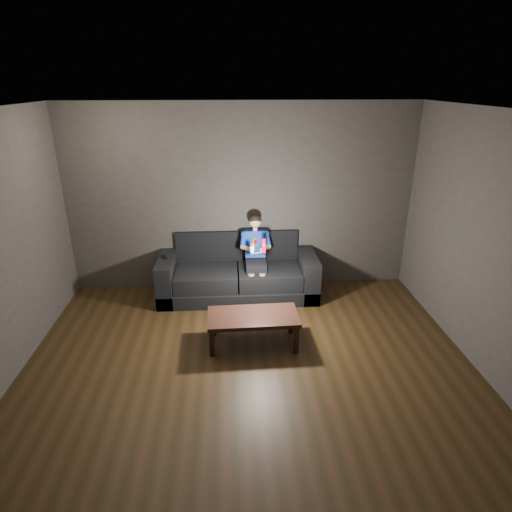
{
  "coord_description": "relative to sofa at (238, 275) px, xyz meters",
  "views": [
    {
      "loc": [
        -0.17,
        -3.52,
        2.95
      ],
      "look_at": [
        0.15,
        1.55,
        0.85
      ],
      "focal_mm": 30.0,
      "sensor_mm": 36.0,
      "label": 1
    }
  ],
  "objects": [
    {
      "name": "child",
      "position": [
        0.26,
        -0.07,
        0.43
      ],
      "size": [
        0.43,
        0.53,
        1.06
      ],
      "color": "black",
      "rests_on": "sofa"
    },
    {
      "name": "ceiling",
      "position": [
        0.08,
        -2.21,
        2.41
      ],
      "size": [
        5.0,
        5.0,
        0.02
      ],
      "primitive_type": "cube",
      "color": "silver",
      "rests_on": "back_wall"
    },
    {
      "name": "coffee_table",
      "position": [
        0.15,
        -1.36,
        0.05
      ],
      "size": [
        1.08,
        0.56,
        0.39
      ],
      "color": "black",
      "rests_on": "floor"
    },
    {
      "name": "wii_remote_black",
      "position": [
        -1.02,
        -0.08,
        0.35
      ],
      "size": [
        0.07,
        0.14,
        0.03
      ],
      "color": "black",
      "rests_on": "sofa"
    },
    {
      "name": "floor",
      "position": [
        0.08,
        -2.21,
        -0.29
      ],
      "size": [
        5.0,
        5.0,
        0.0
      ],
      "primitive_type": "plane",
      "color": "black",
      "rests_on": "ground"
    },
    {
      "name": "nunchuk_white",
      "position": [
        0.19,
        -0.47,
        0.6
      ],
      "size": [
        0.07,
        0.1,
        0.15
      ],
      "color": "silver",
      "rests_on": "child"
    },
    {
      "name": "sofa",
      "position": [
        0.0,
        0.0,
        0.0
      ],
      "size": [
        2.27,
        0.98,
        0.88
      ],
      "color": "black",
      "rests_on": "floor"
    },
    {
      "name": "back_wall",
      "position": [
        0.08,
        0.29,
        1.06
      ],
      "size": [
        5.0,
        0.04,
        2.7
      ],
      "primitive_type": "cube",
      "color": "#36302E",
      "rests_on": "ground"
    },
    {
      "name": "wii_remote_red",
      "position": [
        0.34,
        -0.48,
        0.63
      ],
      "size": [
        0.05,
        0.07,
        0.19
      ],
      "color": "red",
      "rests_on": "child"
    }
  ]
}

